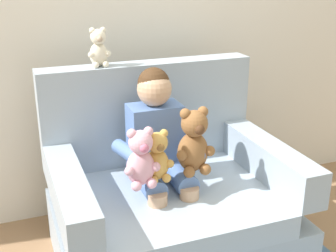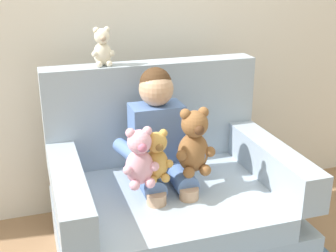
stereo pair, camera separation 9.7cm
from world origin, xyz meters
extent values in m
cube|color=#9EADBC|center=(0.00, 0.00, 0.15)|extent=(1.16, 0.90, 0.31)
cube|color=#A6B6C6|center=(0.00, -0.07, 0.37)|extent=(0.88, 0.76, 0.12)
cube|color=#9EADBC|center=(0.00, 0.38, 0.71)|extent=(1.16, 0.14, 0.55)
cube|color=#9EADBC|center=(-0.51, -0.07, 0.52)|extent=(0.14, 0.76, 0.19)
cube|color=#9EADBC|center=(0.51, -0.07, 0.52)|extent=(0.14, 0.76, 0.19)
cube|color=#597AB7|center=(-0.04, 0.14, 0.65)|extent=(0.26, 0.16, 0.34)
sphere|color=tan|center=(-0.04, 0.14, 0.90)|extent=(0.17, 0.17, 0.17)
sphere|color=#472D19|center=(-0.04, 0.15, 0.93)|extent=(0.16, 0.16, 0.16)
cylinder|color=#597AB7|center=(-0.12, 0.01, 0.48)|extent=(0.11, 0.26, 0.11)
cylinder|color=tan|center=(-0.12, -0.12, 0.33)|extent=(0.09, 0.09, 0.30)
cylinder|color=#597AB7|center=(0.04, 0.01, 0.48)|extent=(0.11, 0.26, 0.11)
cylinder|color=tan|center=(0.04, -0.12, 0.33)|extent=(0.09, 0.09, 0.30)
cylinder|color=#597AB7|center=(-0.20, 0.02, 0.63)|extent=(0.13, 0.27, 0.07)
cylinder|color=#597AB7|center=(0.12, 0.02, 0.63)|extent=(0.13, 0.27, 0.07)
ellipsoid|color=#EAA8BC|center=(-0.20, -0.11, 0.62)|extent=(0.13, 0.11, 0.17)
sphere|color=#EAA8BC|center=(-0.20, -0.12, 0.75)|extent=(0.11, 0.11, 0.11)
sphere|color=#CC6684|center=(-0.20, -0.17, 0.74)|extent=(0.04, 0.04, 0.04)
sphere|color=#EAA8BC|center=(-0.24, -0.12, 0.79)|extent=(0.04, 0.04, 0.04)
sphere|color=#EAA8BC|center=(-0.26, -0.14, 0.63)|extent=(0.04, 0.04, 0.04)
sphere|color=#EAA8BC|center=(-0.23, -0.16, 0.56)|extent=(0.05, 0.05, 0.05)
sphere|color=#EAA8BC|center=(-0.16, -0.12, 0.79)|extent=(0.04, 0.04, 0.04)
sphere|color=#EAA8BC|center=(-0.14, -0.14, 0.63)|extent=(0.04, 0.04, 0.04)
sphere|color=#EAA8BC|center=(-0.16, -0.16, 0.56)|extent=(0.05, 0.05, 0.05)
ellipsoid|color=gold|center=(-0.11, -0.09, 0.61)|extent=(0.11, 0.10, 0.15)
sphere|color=gold|center=(-0.11, -0.10, 0.72)|extent=(0.10, 0.10, 0.10)
sphere|color=brown|center=(-0.11, -0.14, 0.72)|extent=(0.04, 0.04, 0.04)
sphere|color=gold|center=(-0.15, -0.09, 0.76)|extent=(0.04, 0.04, 0.04)
sphere|color=gold|center=(-0.17, -0.12, 0.62)|extent=(0.04, 0.04, 0.04)
sphere|color=gold|center=(-0.14, -0.13, 0.56)|extent=(0.04, 0.04, 0.04)
sphere|color=gold|center=(-0.08, -0.09, 0.76)|extent=(0.04, 0.04, 0.04)
sphere|color=gold|center=(-0.06, -0.12, 0.62)|extent=(0.04, 0.04, 0.04)
sphere|color=gold|center=(-0.08, -0.13, 0.56)|extent=(0.04, 0.04, 0.04)
ellipsoid|color=brown|center=(0.08, -0.06, 0.64)|extent=(0.15, 0.13, 0.20)
sphere|color=brown|center=(0.08, -0.08, 0.78)|extent=(0.13, 0.13, 0.13)
sphere|color=#4C2D19|center=(0.08, -0.13, 0.77)|extent=(0.05, 0.05, 0.05)
sphere|color=brown|center=(0.03, -0.07, 0.83)|extent=(0.05, 0.05, 0.05)
sphere|color=brown|center=(0.01, -0.10, 0.65)|extent=(0.05, 0.05, 0.05)
sphere|color=brown|center=(0.04, -0.12, 0.56)|extent=(0.06, 0.06, 0.06)
sphere|color=brown|center=(0.12, -0.07, 0.83)|extent=(0.05, 0.05, 0.05)
sphere|color=brown|center=(0.15, -0.10, 0.65)|extent=(0.05, 0.05, 0.05)
sphere|color=brown|center=(0.12, -0.12, 0.56)|extent=(0.06, 0.06, 0.06)
ellipsoid|color=silver|center=(-0.26, 0.38, 1.04)|extent=(0.09, 0.08, 0.12)
sphere|color=silver|center=(-0.26, 0.37, 1.13)|extent=(0.08, 0.08, 0.08)
sphere|color=tan|center=(-0.26, 0.34, 1.13)|extent=(0.03, 0.03, 0.03)
sphere|color=silver|center=(-0.28, 0.37, 1.16)|extent=(0.03, 0.03, 0.03)
sphere|color=silver|center=(-0.30, 0.35, 1.05)|extent=(0.03, 0.03, 0.03)
sphere|color=silver|center=(-0.28, 0.34, 1.00)|extent=(0.03, 0.03, 0.03)
sphere|color=silver|center=(-0.23, 0.37, 1.16)|extent=(0.03, 0.03, 0.03)
sphere|color=silver|center=(-0.21, 0.35, 1.05)|extent=(0.03, 0.03, 0.03)
sphere|color=silver|center=(-0.23, 0.34, 1.00)|extent=(0.03, 0.03, 0.03)
camera|label=1|loc=(-0.73, -1.85, 1.50)|focal=48.19mm
camera|label=2|loc=(-0.63, -1.88, 1.50)|focal=48.19mm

